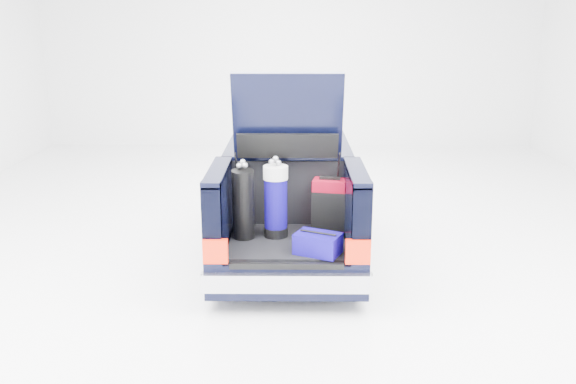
{
  "coord_description": "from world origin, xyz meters",
  "views": [
    {
      "loc": [
        0.07,
        -8.06,
        3.03
      ],
      "look_at": [
        0.0,
        -0.5,
        0.89
      ],
      "focal_mm": 38.0,
      "sensor_mm": 36.0,
      "label": 1
    }
  ],
  "objects_px": {
    "blue_golf_bag": "(276,201)",
    "blue_duffel": "(318,244)",
    "car": "(288,196)",
    "red_suitcase": "(329,205)",
    "black_golf_bag": "(243,204)"
  },
  "relations": [
    {
      "from": "blue_golf_bag",
      "to": "blue_duffel",
      "type": "relative_size",
      "value": 1.71
    },
    {
      "from": "car",
      "to": "blue_duffel",
      "type": "distance_m",
      "value": 2.03
    },
    {
      "from": "red_suitcase",
      "to": "blue_duffel",
      "type": "relative_size",
      "value": 1.16
    },
    {
      "from": "black_golf_bag",
      "to": "red_suitcase",
      "type": "bearing_deg",
      "value": 15.45
    },
    {
      "from": "blue_duffel",
      "to": "car",
      "type": "bearing_deg",
      "value": 124.32
    },
    {
      "from": "blue_duffel",
      "to": "red_suitcase",
      "type": "bearing_deg",
      "value": 103.33
    },
    {
      "from": "car",
      "to": "blue_golf_bag",
      "type": "bearing_deg",
      "value": -95.28
    },
    {
      "from": "red_suitcase",
      "to": "car",
      "type": "bearing_deg",
      "value": 123.32
    },
    {
      "from": "car",
      "to": "blue_golf_bag",
      "type": "distance_m",
      "value": 1.5
    },
    {
      "from": "red_suitcase",
      "to": "blue_golf_bag",
      "type": "relative_size",
      "value": 0.68
    },
    {
      "from": "black_golf_bag",
      "to": "blue_golf_bag",
      "type": "xyz_separation_m",
      "value": [
        0.37,
        0.09,
        0.02
      ]
    },
    {
      "from": "red_suitcase",
      "to": "blue_duffel",
      "type": "height_order",
      "value": "red_suitcase"
    },
    {
      "from": "car",
      "to": "red_suitcase",
      "type": "bearing_deg",
      "value": -67.28
    },
    {
      "from": "black_golf_bag",
      "to": "blue_duffel",
      "type": "height_order",
      "value": "black_golf_bag"
    },
    {
      "from": "black_golf_bag",
      "to": "blue_golf_bag",
      "type": "bearing_deg",
      "value": 10.47
    }
  ]
}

